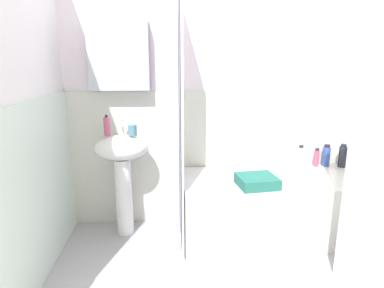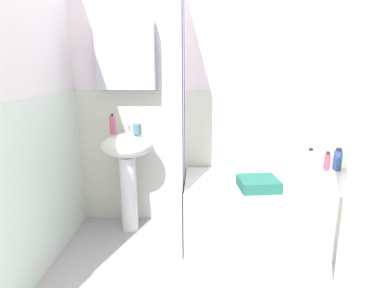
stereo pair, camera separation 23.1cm
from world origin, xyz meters
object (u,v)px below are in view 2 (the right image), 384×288
sink (127,161)px  soap_dispenser (113,125)px  body_wash_bottle (338,160)px  shampoo_bottle (310,160)px  conditioner_bottle (355,161)px  bathtub (280,210)px  towel_folded (258,184)px  lotion_bottle (327,162)px  toothbrush_cup (137,129)px

sink → soap_dispenser: (-0.10, 0.01, 0.31)m
body_wash_bottle → shampoo_bottle: (-0.24, 0.00, -0.00)m
conditioner_bottle → bathtub: bearing=-161.6°
bathtub → towel_folded: size_ratio=5.45×
conditioner_bottle → body_wash_bottle: bearing=161.0°
lotion_bottle → towel_folded: bearing=-146.6°
body_wash_bottle → shampoo_bottle: body_wash_bottle is taller
lotion_bottle → conditioner_bottle: bearing=-10.5°
bathtub → body_wash_bottle: body_wash_bottle is taller
soap_dispenser → body_wash_bottle: soap_dispenser is taller
soap_dispenser → towel_folded: (1.15, -0.32, -0.38)m
body_wash_bottle → shampoo_bottle: bearing=178.9°
towel_folded → conditioner_bottle: bearing=24.3°
toothbrush_cup → bathtub: 1.34m
lotion_bottle → bathtub: bearing=-149.6°
towel_folded → soap_dispenser: bearing=164.4°
bathtub → lotion_bottle: size_ratio=9.14×
sink → soap_dispenser: bearing=176.3°
soap_dispenser → body_wash_bottle: bearing=3.8°
bathtub → towel_folded: (-0.22, -0.18, 0.30)m
conditioner_bottle → shampoo_bottle: (-0.37, 0.05, -0.01)m
soap_dispenser → body_wash_bottle: 1.95m
toothbrush_cup → body_wash_bottle: bearing=4.8°
conditioner_bottle → soap_dispenser: bearing=-177.7°
lotion_bottle → shampoo_bottle: shampoo_bottle is taller
sink → towel_folded: sink is taller
bathtub → body_wash_bottle: 0.70m
sink → lotion_bottle: (1.72, 0.13, -0.03)m
bathtub → conditioner_bottle: conditioner_bottle is taller
soap_dispenser → body_wash_bottle: (1.92, 0.13, -0.33)m
body_wash_bottle → sink: bearing=-175.8°
sink → conditioner_bottle: size_ratio=4.08×
conditioner_bottle → towel_folded: conditioner_bottle is taller
sink → lotion_bottle: bearing=4.4°
toothbrush_cup → shampoo_bottle: (1.48, 0.15, -0.29)m
toothbrush_cup → shampoo_bottle: size_ratio=0.44×
conditioner_bottle → body_wash_bottle: conditioner_bottle is taller
lotion_bottle → soap_dispenser: bearing=-176.1°
soap_dispenser → towel_folded: 1.26m
soap_dispenser → conditioner_bottle: (2.05, 0.08, -0.32)m
towel_folded → shampoo_bottle: bearing=40.7°
bathtub → shampoo_bottle: (0.31, 0.27, 0.35)m
bathtub → sink: bearing=174.0°
lotion_bottle → body_wash_bottle: bearing=2.2°
sink → bathtub: sink is taller
soap_dispenser → body_wash_bottle: size_ratio=0.86×
soap_dispenser → towel_folded: soap_dispenser is taller
lotion_bottle → sink: bearing=-175.6°
toothbrush_cup → body_wash_bottle: toothbrush_cup is taller
soap_dispenser → conditioner_bottle: size_ratio=0.81×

